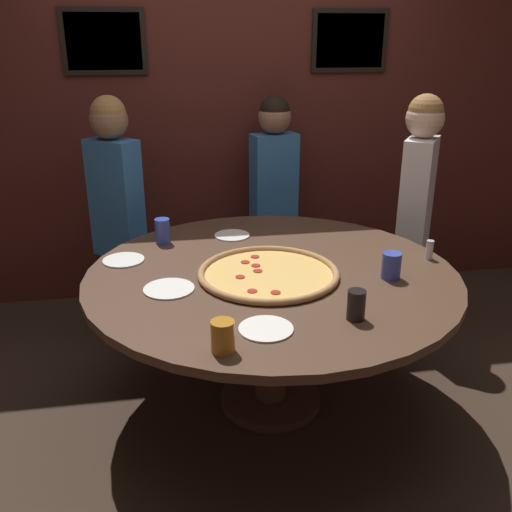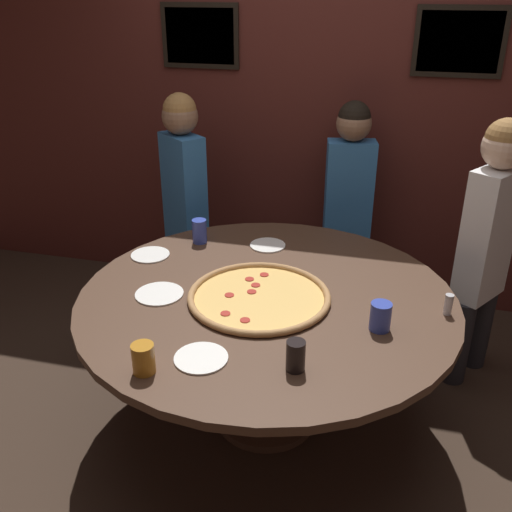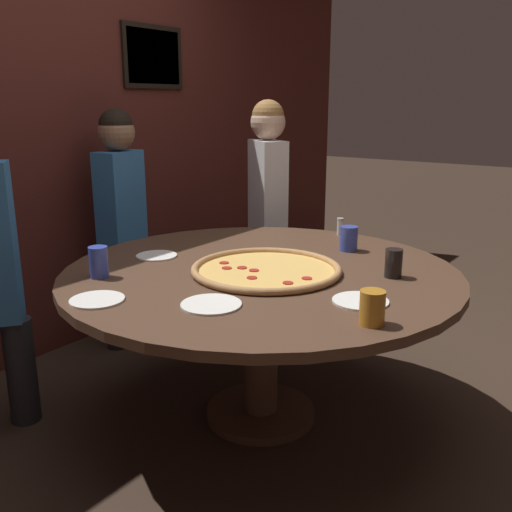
# 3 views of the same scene
# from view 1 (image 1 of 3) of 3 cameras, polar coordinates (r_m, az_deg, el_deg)

# --- Properties ---
(ground_plane) EXTENTS (24.00, 24.00, 0.00)m
(ground_plane) POSITION_cam_1_polar(r_m,az_deg,el_deg) (3.09, 1.46, -14.29)
(ground_plane) COLOR #38281E
(back_wall) EXTENTS (6.40, 0.08, 2.60)m
(back_wall) POSITION_cam_1_polar(r_m,az_deg,el_deg) (4.01, -2.50, 14.31)
(back_wall) COLOR #4C1E19
(back_wall) RESTS_ON ground_plane
(dining_table) EXTENTS (1.78, 1.78, 0.74)m
(dining_table) POSITION_cam_1_polar(r_m,az_deg,el_deg) (2.77, 1.58, -3.70)
(dining_table) COLOR #4C3323
(dining_table) RESTS_ON ground_plane
(giant_pizza) EXTENTS (0.67, 0.67, 0.03)m
(giant_pizza) POSITION_cam_1_polar(r_m,az_deg,el_deg) (2.67, 1.25, -1.74)
(giant_pizza) COLOR #EAB75B
(giant_pizza) RESTS_ON dining_table
(drink_cup_near_left) EXTENTS (0.09, 0.09, 0.12)m
(drink_cup_near_left) POSITION_cam_1_polar(r_m,az_deg,el_deg) (2.70, 13.38, -0.95)
(drink_cup_near_left) COLOR #384CB7
(drink_cup_near_left) RESTS_ON dining_table
(drink_cup_far_right) EXTENTS (0.08, 0.08, 0.13)m
(drink_cup_far_right) POSITION_cam_1_polar(r_m,az_deg,el_deg) (3.11, -9.32, 2.48)
(drink_cup_far_right) COLOR #384CB7
(drink_cup_far_right) RESTS_ON dining_table
(drink_cup_beside_pizza) EXTENTS (0.07, 0.07, 0.12)m
(drink_cup_beside_pizza) POSITION_cam_1_polar(r_m,az_deg,el_deg) (2.29, 9.99, -4.85)
(drink_cup_beside_pizza) COLOR black
(drink_cup_beside_pizza) RESTS_ON dining_table
(drink_cup_front_edge) EXTENTS (0.09, 0.09, 0.12)m
(drink_cup_front_edge) POSITION_cam_1_polar(r_m,az_deg,el_deg) (2.05, -3.34, -8.02)
(drink_cup_front_edge) COLOR #BC7A23
(drink_cup_front_edge) RESTS_ON dining_table
(white_plate_far_back) EXTENTS (0.20, 0.20, 0.01)m
(white_plate_far_back) POSITION_cam_1_polar(r_m,az_deg,el_deg) (3.20, -2.41, 2.07)
(white_plate_far_back) COLOR white
(white_plate_far_back) RESTS_ON dining_table
(white_plate_near_front) EXTENTS (0.23, 0.23, 0.01)m
(white_plate_near_front) POSITION_cam_1_polar(r_m,az_deg,el_deg) (2.56, -8.70, -3.26)
(white_plate_near_front) COLOR white
(white_plate_near_front) RESTS_ON dining_table
(white_plate_right_side) EXTENTS (0.21, 0.21, 0.01)m
(white_plate_right_side) POSITION_cam_1_polar(r_m,az_deg,el_deg) (2.21, 1.00, -7.29)
(white_plate_right_side) COLOR white
(white_plate_right_side) RESTS_ON dining_table
(white_plate_left_side) EXTENTS (0.21, 0.21, 0.01)m
(white_plate_left_side) POSITION_cam_1_polar(r_m,az_deg,el_deg) (2.92, -13.11, -0.40)
(white_plate_left_side) COLOR white
(white_plate_left_side) RESTS_ON dining_table
(condiment_shaker) EXTENTS (0.04, 0.04, 0.10)m
(condiment_shaker) POSITION_cam_1_polar(r_m,az_deg,el_deg) (2.99, 16.97, 0.62)
(condiment_shaker) COLOR silver
(condiment_shaker) RESTS_ON dining_table
(diner_far_left) EXTENTS (0.37, 0.21, 1.43)m
(diner_far_left) POSITION_cam_1_polar(r_m,az_deg,el_deg) (3.87, 1.79, 6.61)
(diner_far_left) COLOR #232328
(diner_far_left) RESTS_ON ground_plane
(diner_side_right) EXTENTS (0.32, 0.38, 1.48)m
(diner_side_right) POSITION_cam_1_polar(r_m,az_deg,el_deg) (3.62, 15.72, 5.20)
(diner_side_right) COLOR #232328
(diner_side_right) RESTS_ON ground_plane
(diner_centre_back) EXTENTS (0.37, 0.34, 1.48)m
(diner_centre_back) POSITION_cam_1_polar(r_m,az_deg,el_deg) (3.56, -13.77, 5.09)
(diner_centre_back) COLOR #232328
(diner_centre_back) RESTS_ON ground_plane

